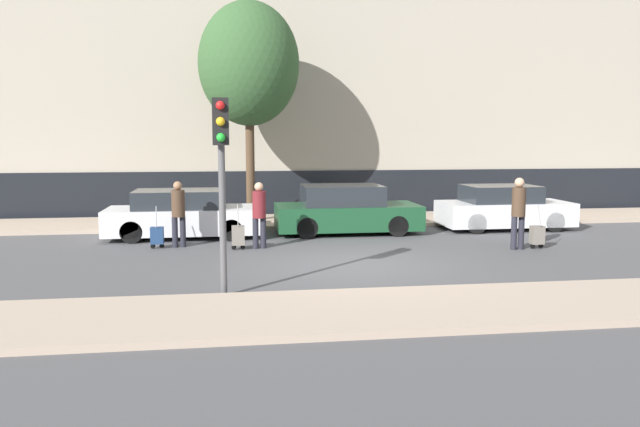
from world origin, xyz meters
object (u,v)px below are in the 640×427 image
(trolley_right, at_px, (537,235))
(bare_tree_near_crossing, at_px, (249,64))
(pedestrian_right, at_px, (518,209))
(parked_bicycle, at_px, (318,208))
(trolley_center, at_px, (238,235))
(parked_car_1, at_px, (346,211))
(trolley_left, at_px, (157,236))
(pedestrian_center, at_px, (259,211))
(parked_car_2, at_px, (503,209))
(parked_car_0, at_px, (182,215))
(pedestrian_left, at_px, (178,210))
(traffic_light, at_px, (221,156))

(trolley_right, relative_size, bare_tree_near_crossing, 0.16)
(pedestrian_right, bearing_deg, bare_tree_near_crossing, -44.28)
(parked_bicycle, relative_size, bare_tree_near_crossing, 0.26)
(trolley_center, relative_size, bare_tree_near_crossing, 0.17)
(parked_car_1, relative_size, trolley_left, 3.85)
(trolley_left, height_order, pedestrian_center, pedestrian_center)
(parked_car_2, relative_size, trolley_right, 3.51)
(parked_car_0, xyz_separation_m, trolley_right, (9.06, -3.10, -0.29))
(pedestrian_left, height_order, traffic_light, traffic_light)
(trolley_left, bearing_deg, bare_tree_near_crossing, 58.28)
(parked_car_0, bearing_deg, pedestrian_center, -44.92)
(parked_car_0, distance_m, trolley_center, 2.67)
(trolley_left, distance_m, pedestrian_right, 9.16)
(parked_car_2, xyz_separation_m, trolley_left, (-10.16, -1.90, -0.30))
(pedestrian_right, relative_size, traffic_light, 0.52)
(parked_car_1, xyz_separation_m, trolley_right, (4.35, -3.24, -0.31))
(traffic_light, bearing_deg, parked_car_2, 40.00)
(pedestrian_left, xyz_separation_m, trolley_left, (-0.54, -0.11, -0.63))
(pedestrian_left, height_order, bare_tree_near_crossing, bare_tree_near_crossing)
(parked_car_2, relative_size, pedestrian_left, 2.31)
(parked_car_0, bearing_deg, bare_tree_near_crossing, 49.80)
(traffic_light, xyz_separation_m, bare_tree_near_crossing, (0.79, 9.24, 2.59))
(trolley_center, relative_size, traffic_light, 0.33)
(parked_car_1, bearing_deg, parked_bicycle, 103.20)
(bare_tree_near_crossing, bearing_deg, trolley_center, -95.96)
(parked_car_1, distance_m, bare_tree_near_crossing, 5.65)
(trolley_center, bearing_deg, parked_car_1, 35.93)
(parked_car_1, distance_m, parked_bicycle, 2.28)
(parked_car_0, bearing_deg, trolley_left, -106.78)
(pedestrian_left, distance_m, trolley_left, 0.84)
(trolley_left, relative_size, bare_tree_near_crossing, 0.16)
(parked_car_2, height_order, trolley_center, parked_car_2)
(trolley_center, relative_size, pedestrian_right, 0.63)
(trolley_left, distance_m, trolley_center, 2.10)
(trolley_right, xyz_separation_m, traffic_light, (-7.85, -3.77, 2.15))
(trolley_center, height_order, bare_tree_near_crossing, bare_tree_near_crossing)
(pedestrian_left, relative_size, bare_tree_near_crossing, 0.25)
(trolley_right, bearing_deg, parked_car_1, 143.29)
(trolley_right, bearing_deg, pedestrian_left, 170.47)
(pedestrian_right, bearing_deg, pedestrian_center, -13.51)
(parked_car_2, distance_m, pedestrian_left, 9.79)
(parked_car_0, height_order, trolley_center, parked_car_0)
(pedestrian_center, bearing_deg, pedestrian_right, -20.45)
(pedestrian_left, distance_m, pedestrian_center, 2.10)
(parked_car_1, height_order, pedestrian_left, pedestrian_left)
(parked_car_2, xyz_separation_m, pedestrian_left, (-9.62, -1.79, 0.33))
(pedestrian_left, distance_m, parked_bicycle, 5.75)
(parked_car_0, height_order, bare_tree_near_crossing, bare_tree_near_crossing)
(pedestrian_right, height_order, trolley_right, pedestrian_right)
(pedestrian_right, bearing_deg, parked_car_1, -44.84)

